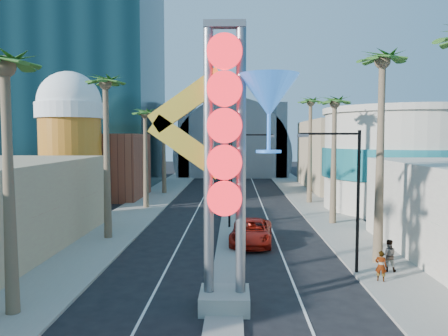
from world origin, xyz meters
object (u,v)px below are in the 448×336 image
neon_sign (244,144)px  red_pickup (251,232)px  pedestrian_a (381,266)px  pedestrian_b (388,255)px

neon_sign → red_pickup: bearing=86.1°
red_pickup → pedestrian_a: 10.54m
neon_sign → pedestrian_a: neon_sign is taller
neon_sign → red_pickup: size_ratio=2.03×
red_pickup → pedestrian_a: pedestrian_a is taller
red_pickup → pedestrian_b: pedestrian_b is taller
neon_sign → pedestrian_a: (7.22, 3.57, -6.36)m
pedestrian_a → pedestrian_b: 1.96m
neon_sign → pedestrian_b: (8.19, 5.27, -6.27)m
pedestrian_a → red_pickup: bearing=-30.9°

